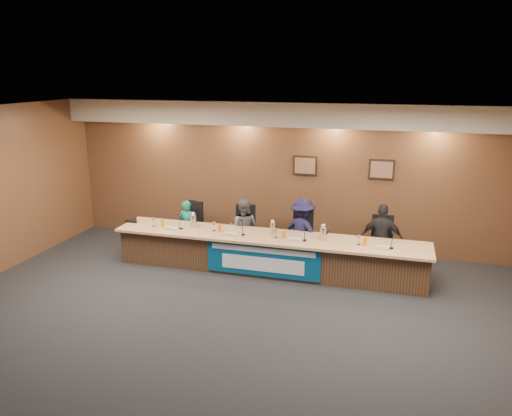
% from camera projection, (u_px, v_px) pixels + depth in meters
% --- Properties ---
extents(floor, '(10.00, 10.00, 0.00)m').
position_uv_depth(floor, '(228.00, 329.00, 7.63)').
color(floor, black).
rests_on(floor, ground).
extents(ceiling, '(10.00, 8.00, 0.04)m').
position_uv_depth(ceiling, '(225.00, 118.00, 6.78)').
color(ceiling, silver).
rests_on(ceiling, wall_back).
extents(wall_back, '(10.00, 0.04, 3.20)m').
position_uv_depth(wall_back, '(287.00, 176.00, 10.91)').
color(wall_back, brown).
rests_on(wall_back, floor).
extents(soffit, '(10.00, 0.50, 0.50)m').
position_uv_depth(soffit, '(286.00, 114.00, 10.32)').
color(soffit, beige).
rests_on(soffit, wall_back).
extents(dais_body, '(6.00, 0.80, 0.70)m').
position_uv_depth(dais_body, '(268.00, 254.00, 9.76)').
color(dais_body, '#462D1C').
rests_on(dais_body, floor).
extents(dais_top, '(6.10, 0.95, 0.05)m').
position_uv_depth(dais_top, '(268.00, 237.00, 9.61)').
color(dais_top, tan).
rests_on(dais_top, dais_body).
extents(banner, '(2.20, 0.02, 0.65)m').
position_uv_depth(banner, '(263.00, 260.00, 9.37)').
color(banner, navy).
rests_on(banner, dais_body).
extents(banner_text_upper, '(2.00, 0.01, 0.10)m').
position_uv_depth(banner_text_upper, '(262.00, 250.00, 9.30)').
color(banner_text_upper, silver).
rests_on(banner_text_upper, banner).
extents(banner_text_lower, '(1.60, 0.01, 0.28)m').
position_uv_depth(banner_text_lower, '(262.00, 264.00, 9.38)').
color(banner_text_lower, silver).
rests_on(banner_text_lower, banner).
extents(wall_photo_left, '(0.52, 0.04, 0.42)m').
position_uv_depth(wall_photo_left, '(305.00, 166.00, 10.71)').
color(wall_photo_left, black).
rests_on(wall_photo_left, wall_back).
extents(wall_photo_right, '(0.52, 0.04, 0.42)m').
position_uv_depth(wall_photo_right, '(382.00, 169.00, 10.28)').
color(wall_photo_right, black).
rests_on(wall_photo_right, wall_back).
extents(panelist_a, '(0.46, 0.34, 1.16)m').
position_uv_depth(panelist_a, '(187.00, 226.00, 10.74)').
color(panelist_a, '#146155').
rests_on(panelist_a, floor).
extents(panelist_b, '(0.62, 0.49, 1.28)m').
position_uv_depth(panelist_b, '(244.00, 229.00, 10.39)').
color(panelist_b, '#4F4F54').
rests_on(panelist_b, floor).
extents(panelist_c, '(1.01, 0.81, 1.37)m').
position_uv_depth(panelist_c, '(302.00, 232.00, 10.04)').
color(panelist_c, '#131133').
rests_on(panelist_c, floor).
extents(panelist_d, '(0.83, 0.41, 1.37)m').
position_uv_depth(panelist_d, '(382.00, 239.00, 9.63)').
color(panelist_d, black).
rests_on(panelist_d, floor).
extents(office_chair_a, '(0.58, 0.58, 0.08)m').
position_uv_depth(office_chair_a, '(190.00, 229.00, 10.86)').
color(office_chair_a, black).
rests_on(office_chair_a, floor).
extents(office_chair_b, '(0.58, 0.58, 0.08)m').
position_uv_depth(office_chair_b, '(245.00, 234.00, 10.52)').
color(office_chair_b, black).
rests_on(office_chair_b, floor).
extents(office_chair_c, '(0.57, 0.57, 0.08)m').
position_uv_depth(office_chair_c, '(303.00, 240.00, 10.19)').
color(office_chair_c, black).
rests_on(office_chair_c, floor).
extents(office_chair_d, '(0.51, 0.51, 0.08)m').
position_uv_depth(office_chair_d, '(381.00, 247.00, 9.78)').
color(office_chair_d, black).
rests_on(office_chair_d, floor).
extents(nameplate_a, '(0.24, 0.08, 0.10)m').
position_uv_depth(nameplate_a, '(169.00, 228.00, 9.90)').
color(nameplate_a, white).
rests_on(nameplate_a, dais_top).
extents(microphone_a, '(0.07, 0.07, 0.02)m').
position_uv_depth(microphone_a, '(181.00, 228.00, 10.01)').
color(microphone_a, black).
rests_on(microphone_a, dais_top).
extents(juice_glass_a, '(0.06, 0.06, 0.15)m').
position_uv_depth(juice_glass_a, '(162.00, 223.00, 10.12)').
color(juice_glass_a, orange).
rests_on(juice_glass_a, dais_top).
extents(water_glass_a, '(0.08, 0.08, 0.18)m').
position_uv_depth(water_glass_a, '(153.00, 222.00, 10.14)').
color(water_glass_a, silver).
rests_on(water_glass_a, dais_top).
extents(nameplate_b, '(0.24, 0.08, 0.10)m').
position_uv_depth(nameplate_b, '(229.00, 234.00, 9.56)').
color(nameplate_b, white).
rests_on(nameplate_b, dais_top).
extents(microphone_b, '(0.07, 0.07, 0.02)m').
position_uv_depth(microphone_b, '(243.00, 235.00, 9.63)').
color(microphone_b, black).
rests_on(microphone_b, dais_top).
extents(juice_glass_b, '(0.06, 0.06, 0.15)m').
position_uv_depth(juice_glass_b, '(220.00, 228.00, 9.81)').
color(juice_glass_b, orange).
rests_on(juice_glass_b, dais_top).
extents(water_glass_b, '(0.08, 0.08, 0.18)m').
position_uv_depth(water_glass_b, '(214.00, 227.00, 9.86)').
color(water_glass_b, silver).
rests_on(water_glass_b, dais_top).
extents(nameplate_c, '(0.24, 0.08, 0.10)m').
position_uv_depth(nameplate_c, '(294.00, 240.00, 9.23)').
color(nameplate_c, white).
rests_on(nameplate_c, dais_top).
extents(microphone_c, '(0.07, 0.07, 0.02)m').
position_uv_depth(microphone_c, '(305.00, 240.00, 9.31)').
color(microphone_c, black).
rests_on(microphone_c, dais_top).
extents(juice_glass_c, '(0.06, 0.06, 0.15)m').
position_uv_depth(juice_glass_c, '(284.00, 235.00, 9.41)').
color(juice_glass_c, orange).
rests_on(juice_glass_c, dais_top).
extents(water_glass_c, '(0.08, 0.08, 0.18)m').
position_uv_depth(water_glass_c, '(276.00, 233.00, 9.46)').
color(water_glass_c, silver).
rests_on(water_glass_c, dais_top).
extents(nameplate_d, '(0.24, 0.08, 0.10)m').
position_uv_depth(nameplate_d, '(382.00, 248.00, 8.81)').
color(nameplate_d, white).
rests_on(nameplate_d, dais_top).
extents(microphone_d, '(0.07, 0.07, 0.02)m').
position_uv_depth(microphone_d, '(391.00, 248.00, 8.90)').
color(microphone_d, black).
rests_on(microphone_d, dais_top).
extents(juice_glass_d, '(0.06, 0.06, 0.15)m').
position_uv_depth(juice_glass_d, '(365.00, 241.00, 9.05)').
color(juice_glass_d, orange).
rests_on(juice_glass_d, dais_top).
extents(water_glass_d, '(0.08, 0.08, 0.18)m').
position_uv_depth(water_glass_d, '(359.00, 240.00, 9.07)').
color(water_glass_d, silver).
rests_on(water_glass_d, dais_top).
extents(carafe_left, '(0.12, 0.12, 0.26)m').
position_uv_depth(carafe_left, '(194.00, 221.00, 10.08)').
color(carafe_left, silver).
rests_on(carafe_left, dais_top).
extents(carafe_mid, '(0.11, 0.11, 0.24)m').
position_uv_depth(carafe_mid, '(273.00, 228.00, 9.64)').
color(carafe_mid, silver).
rests_on(carafe_mid, dais_top).
extents(carafe_right, '(0.13, 0.13, 0.25)m').
position_uv_depth(carafe_right, '(323.00, 234.00, 9.32)').
color(carafe_right, silver).
rests_on(carafe_right, dais_top).
extents(speakerphone, '(0.32, 0.32, 0.05)m').
position_uv_depth(speakerphone, '(133.00, 221.00, 10.47)').
color(speakerphone, black).
rests_on(speakerphone, dais_top).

